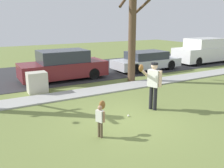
{
  "coord_description": "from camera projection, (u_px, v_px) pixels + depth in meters",
  "views": [
    {
      "loc": [
        -4.28,
        -6.36,
        3.21
      ],
      "look_at": [
        -0.07,
        1.07,
        1.0
      ],
      "focal_mm": 39.39,
      "sensor_mm": 36.0,
      "label": 1
    }
  ],
  "objects": [
    {
      "name": "person_child",
      "position": [
        101.0,
        115.0,
        6.89
      ],
      "size": [
        0.41,
        0.49,
        1.0
      ],
      "rotation": [
        0.0,
        0.0,
        0.37
      ],
      "color": "brown",
      "rests_on": "ground"
    },
    {
      "name": "road_surface",
      "position": [
        54.0,
        73.0,
        15.45
      ],
      "size": [
        36.0,
        6.8,
        0.02
      ],
      "primitive_type": "cube",
      "color": "#2D2D30",
      "rests_on": "ground"
    },
    {
      "name": "person_adult",
      "position": [
        153.0,
        81.0,
        8.86
      ],
      "size": [
        0.85,
        0.59,
        1.76
      ],
      "rotation": [
        0.0,
        0.0,
        -2.77
      ],
      "color": "black",
      "rests_on": "ground"
    },
    {
      "name": "parked_sedan_silver",
      "position": [
        146.0,
        61.0,
        16.34
      ],
      "size": [
        4.6,
        1.8,
        1.23
      ],
      "color": "silver",
      "rests_on": "road_surface"
    },
    {
      "name": "ground_plane",
      "position": [
        87.0,
        93.0,
        11.16
      ],
      "size": [
        48.0,
        48.0,
        0.0
      ],
      "primitive_type": "plane",
      "color": "olive"
    },
    {
      "name": "parked_suv_maroon",
      "position": [
        63.0,
        66.0,
        13.59
      ],
      "size": [
        4.7,
        1.9,
        1.63
      ],
      "color": "maroon",
      "rests_on": "road_surface"
    },
    {
      "name": "sidewalk_strip",
      "position": [
        86.0,
        92.0,
        11.23
      ],
      "size": [
        36.0,
        1.2,
        0.06
      ],
      "primitive_type": "cube",
      "color": "#A3A39E",
      "rests_on": "ground"
    },
    {
      "name": "street_tree_near",
      "position": [
        132.0,
        23.0,
        12.71
      ],
      "size": [
        1.85,
        1.89,
        5.82
      ],
      "color": "brown",
      "rests_on": "ground"
    },
    {
      "name": "baseball",
      "position": [
        128.0,
        116.0,
        8.44
      ],
      "size": [
        0.07,
        0.07,
        0.07
      ],
      "primitive_type": "sphere",
      "color": "white",
      "rests_on": "ground"
    },
    {
      "name": "parked_van_white",
      "position": [
        204.0,
        51.0,
        19.08
      ],
      "size": [
        5.0,
        1.95,
        1.88
      ],
      "color": "silver",
      "rests_on": "road_surface"
    },
    {
      "name": "utility_cabinet",
      "position": [
        37.0,
        82.0,
        11.18
      ],
      "size": [
        0.86,
        0.63,
        0.95
      ],
      "primitive_type": "cube",
      "color": "beige",
      "rests_on": "ground"
    }
  ]
}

